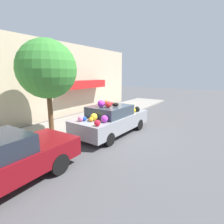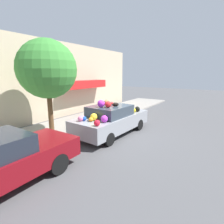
# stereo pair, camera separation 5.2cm
# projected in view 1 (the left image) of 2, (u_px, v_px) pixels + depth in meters

# --- Properties ---
(ground_plane) EXTENTS (60.00, 60.00, 0.00)m
(ground_plane) POSITION_uv_depth(u_px,v_px,m) (112.00, 133.00, 8.78)
(ground_plane) COLOR #4C4C4F
(sidewalk_curb) EXTENTS (24.00, 3.20, 0.11)m
(sidewalk_curb) POSITION_uv_depth(u_px,v_px,m) (74.00, 124.00, 10.23)
(sidewalk_curb) COLOR gray
(sidewalk_curb) RESTS_ON ground
(building_facade) EXTENTS (18.00, 1.20, 5.00)m
(building_facade) POSITION_uv_depth(u_px,v_px,m) (50.00, 81.00, 11.07)
(building_facade) COLOR #C6B293
(building_facade) RESTS_ON ground
(street_tree) EXTENTS (2.74, 2.74, 4.40)m
(street_tree) POSITION_uv_depth(u_px,v_px,m) (47.00, 69.00, 8.10)
(street_tree) COLOR brown
(street_tree) RESTS_ON sidewalk_curb
(fire_hydrant) EXTENTS (0.20, 0.20, 0.70)m
(fire_hydrant) POSITION_uv_depth(u_px,v_px,m) (88.00, 119.00, 9.77)
(fire_hydrant) COLOR #B2B2B7
(fire_hydrant) RESTS_ON sidewalk_curb
(art_car) EXTENTS (4.32, 1.98, 1.77)m
(art_car) POSITION_uv_depth(u_px,v_px,m) (112.00, 119.00, 8.59)
(art_car) COLOR gray
(art_car) RESTS_ON ground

